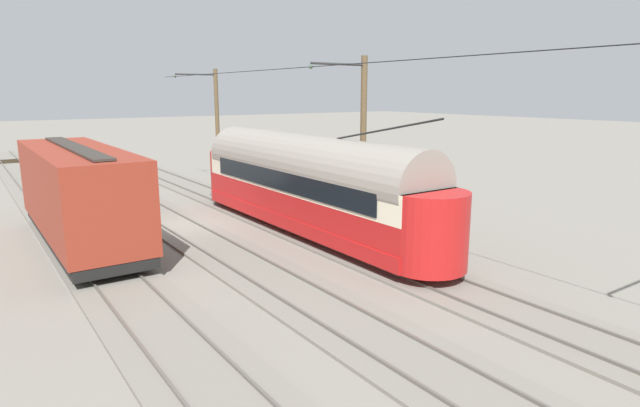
{
  "coord_description": "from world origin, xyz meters",
  "views": [
    {
      "loc": [
        8.05,
        22.96,
        6.07
      ],
      "look_at": [
        -3.64,
        6.05,
        1.73
      ],
      "focal_mm": 29.65,
      "sensor_mm": 36.0,
      "label": 1
    }
  ],
  "objects_px": {
    "vintage_streetcar": "(307,183)",
    "catenary_pole_mid_near": "(362,140)",
    "catenary_pole_foreground": "(216,123)",
    "boxcar_adjacent": "(79,193)"
  },
  "relations": [
    {
      "from": "catenary_pole_foreground",
      "to": "catenary_pole_mid_near",
      "type": "height_order",
      "value": "same"
    },
    {
      "from": "catenary_pole_mid_near",
      "to": "catenary_pole_foreground",
      "type": "bearing_deg",
      "value": -90.0
    },
    {
      "from": "vintage_streetcar",
      "to": "catenary_pole_foreground",
      "type": "height_order",
      "value": "catenary_pole_foreground"
    },
    {
      "from": "boxcar_adjacent",
      "to": "catenary_pole_foreground",
      "type": "distance_m",
      "value": 16.56
    },
    {
      "from": "vintage_streetcar",
      "to": "catenary_pole_mid_near",
      "type": "height_order",
      "value": "catenary_pole_mid_near"
    },
    {
      "from": "vintage_streetcar",
      "to": "boxcar_adjacent",
      "type": "height_order",
      "value": "vintage_streetcar"
    },
    {
      "from": "vintage_streetcar",
      "to": "catenary_pole_foreground",
      "type": "bearing_deg",
      "value": -99.93
    },
    {
      "from": "boxcar_adjacent",
      "to": "catenary_pole_foreground",
      "type": "bearing_deg",
      "value": -132.97
    },
    {
      "from": "vintage_streetcar",
      "to": "catenary_pole_mid_near",
      "type": "distance_m",
      "value": 3.25
    },
    {
      "from": "boxcar_adjacent",
      "to": "catenary_pole_mid_near",
      "type": "distance_m",
      "value": 12.01
    }
  ]
}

